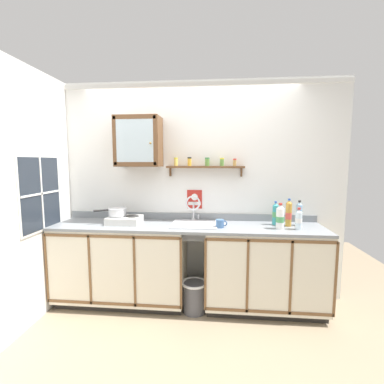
# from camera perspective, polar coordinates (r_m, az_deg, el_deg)

# --- Properties ---
(floor) EXTENTS (6.02, 6.02, 0.00)m
(floor) POSITION_cam_1_polar(r_m,az_deg,el_deg) (3.07, -1.84, -25.77)
(floor) COLOR gray
(floor) RESTS_ON ground
(back_wall) EXTENTS (3.62, 0.07, 2.58)m
(back_wall) POSITION_cam_1_polar(r_m,az_deg,el_deg) (3.25, -0.50, 0.48)
(back_wall) COLOR white
(back_wall) RESTS_ON ground
(side_wall_left) EXTENTS (0.05, 3.41, 2.58)m
(side_wall_left) POSITION_cam_1_polar(r_m,az_deg,el_deg) (2.97, -33.65, -1.36)
(side_wall_left) COLOR white
(side_wall_left) RESTS_ON ground
(lower_cabinet_run) EXTENTS (1.49, 0.59, 0.91)m
(lower_cabinet_run) POSITION_cam_1_polar(r_m,az_deg,el_deg) (3.32, -14.69, -14.58)
(lower_cabinet_run) COLOR black
(lower_cabinet_run) RESTS_ON ground
(lower_cabinet_run_right) EXTENTS (1.29, 0.59, 0.91)m
(lower_cabinet_run_right) POSITION_cam_1_polar(r_m,az_deg,el_deg) (3.17, 15.06, -15.57)
(lower_cabinet_run_right) COLOR black
(lower_cabinet_run_right) RESTS_ON ground
(countertop) EXTENTS (2.98, 0.61, 0.03)m
(countertop) POSITION_cam_1_polar(r_m,az_deg,el_deg) (3.00, -1.12, -7.31)
(countertop) COLOR gray
(countertop) RESTS_ON lower_cabinet_run
(backsplash) EXTENTS (2.98, 0.02, 0.08)m
(backsplash) POSITION_cam_1_polar(r_m,az_deg,el_deg) (3.26, -0.56, -5.21)
(backsplash) COLOR gray
(backsplash) RESTS_ON countertop
(sink) EXTENTS (0.51, 0.48, 0.44)m
(sink) POSITION_cam_1_polar(r_m,az_deg,el_deg) (3.04, 0.49, -7.34)
(sink) COLOR silver
(sink) RESTS_ON countertop
(hot_plate_stove) EXTENTS (0.37, 0.29, 0.09)m
(hot_plate_stove) POSITION_cam_1_polar(r_m,az_deg,el_deg) (3.15, -14.15, -5.80)
(hot_plate_stove) COLOR silver
(hot_plate_stove) RESTS_ON countertop
(saucepan) EXTENTS (0.34, 0.23, 0.09)m
(saucepan) POSITION_cam_1_polar(r_m,az_deg,el_deg) (3.18, -15.62, -4.02)
(saucepan) COLOR silver
(saucepan) RESTS_ON hot_plate_stove
(bottle_opaque_white_0) EXTENTS (0.08, 0.08, 0.27)m
(bottle_opaque_white_0) POSITION_cam_1_polar(r_m,az_deg,el_deg) (2.96, 18.24, -5.14)
(bottle_opaque_white_0) COLOR white
(bottle_opaque_white_0) RESTS_ON countertop
(bottle_juice_amber_1) EXTENTS (0.07, 0.07, 0.30)m
(bottle_juice_amber_1) POSITION_cam_1_polar(r_m,az_deg,el_deg) (3.10, 19.88, -4.39)
(bottle_juice_amber_1) COLOR gold
(bottle_juice_amber_1) RESTS_ON countertop
(bottle_water_blue_2) EXTENTS (0.06, 0.06, 0.28)m
(bottle_water_blue_2) POSITION_cam_1_polar(r_m,az_deg,el_deg) (3.18, 21.84, -4.36)
(bottle_water_blue_2) COLOR #8CB7E0
(bottle_water_blue_2) RESTS_ON countertop
(bottle_detergent_teal_3) EXTENTS (0.06, 0.06, 0.26)m
(bottle_detergent_teal_3) POSITION_cam_1_polar(r_m,az_deg,el_deg) (3.13, 17.32, -4.47)
(bottle_detergent_teal_3) COLOR teal
(bottle_detergent_teal_3) RESTS_ON countertop
(bottle_water_clear_4) EXTENTS (0.07, 0.07, 0.23)m
(bottle_water_clear_4) POSITION_cam_1_polar(r_m,az_deg,el_deg) (2.99, 21.75, -5.49)
(bottle_water_clear_4) COLOR silver
(bottle_water_clear_4) RESTS_ON countertop
(mug) EXTENTS (0.12, 0.09, 0.09)m
(mug) POSITION_cam_1_polar(r_m,az_deg,el_deg) (2.89, 6.01, -6.69)
(mug) COLOR #3F6699
(mug) RESTS_ON countertop
(wall_cabinet) EXTENTS (0.51, 0.33, 0.57)m
(wall_cabinet) POSITION_cam_1_polar(r_m,az_deg,el_deg) (3.17, -11.29, 10.46)
(wall_cabinet) COLOR brown
(spice_shelf) EXTENTS (0.90, 0.14, 0.23)m
(spice_shelf) POSITION_cam_1_polar(r_m,az_deg,el_deg) (3.12, 2.79, 5.56)
(spice_shelf) COLOR brown
(warning_sign) EXTENTS (0.18, 0.01, 0.22)m
(warning_sign) POSITION_cam_1_polar(r_m,az_deg,el_deg) (3.23, 0.54, -1.58)
(warning_sign) COLOR #B2261E
(window) EXTENTS (0.03, 0.65, 0.79)m
(window) POSITION_cam_1_polar(r_m,az_deg,el_deg) (3.21, -29.56, -0.29)
(window) COLOR #262D38
(trash_bin) EXTENTS (0.29, 0.29, 0.34)m
(trash_bin) POSITION_cam_1_polar(r_m,az_deg,el_deg) (3.14, 0.51, -21.23)
(trash_bin) COLOR #4C4C51
(trash_bin) RESTS_ON ground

